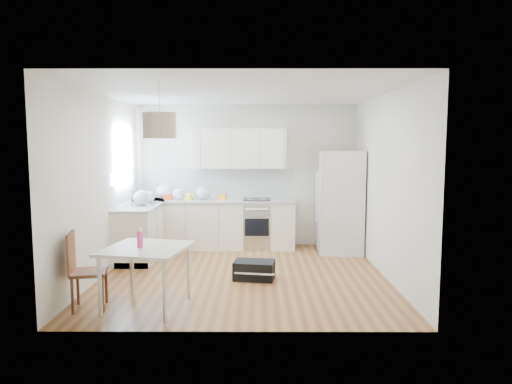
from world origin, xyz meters
TOP-DOWN VIEW (x-y plane):
  - floor at (0.00, 0.00)m, footprint 4.20×4.20m
  - ceiling at (0.00, 0.00)m, footprint 4.20×4.20m
  - wall_back at (0.00, 2.10)m, footprint 4.20×0.00m
  - wall_left at (-2.10, 0.00)m, footprint 0.00×4.20m
  - wall_right at (2.10, 0.00)m, footprint 0.00×4.20m
  - window_glassblock at (-2.09, 1.15)m, footprint 0.02×1.00m
  - cabinets_back at (-0.60, 1.80)m, footprint 3.00×0.60m
  - cabinets_left at (-1.80, 1.20)m, footprint 0.60×1.80m
  - counter_back at (-0.60, 1.80)m, footprint 3.02×0.64m
  - counter_left at (-1.80, 1.20)m, footprint 0.64×1.82m
  - backsplash_back at (-0.60, 2.09)m, footprint 3.00×0.01m
  - backsplash_left at (-2.09, 1.20)m, footprint 0.01×1.80m
  - upper_cabinets at (-0.15, 1.94)m, footprint 1.70×0.32m
  - range_oven at (0.20, 1.80)m, footprint 0.50×0.61m
  - sink at (-1.80, 1.15)m, footprint 0.50×0.80m
  - refrigerator at (1.72, 1.55)m, footprint 0.92×0.96m
  - dining_table at (-1.12, -1.36)m, footprint 1.09×1.09m
  - dining_chair at (-1.79, -1.42)m, footprint 0.46×0.46m
  - drink_bottle at (-1.18, -1.39)m, footprint 0.09×0.09m
  - gym_bag at (0.16, -0.22)m, footprint 0.63×0.46m
  - pendant_lamp at (-0.96, -1.19)m, footprint 0.43×0.43m
  - grocery_bag_a at (-1.56, 1.85)m, footprint 0.30×0.25m
  - grocery_bag_b at (-1.26, 1.75)m, footprint 0.24×0.20m
  - grocery_bag_c at (-0.81, 1.80)m, footprint 0.28×0.23m
  - grocery_bag_d at (-1.74, 1.42)m, footprint 0.23×0.19m
  - grocery_bag_e at (-1.78, 1.05)m, footprint 0.28×0.24m
  - snack_orange at (-0.46, 1.78)m, footprint 0.16×0.12m
  - snack_yellow at (-1.09, 1.75)m, footprint 0.20×0.18m
  - snack_red at (-1.48, 1.81)m, footprint 0.19×0.17m

SIDE VIEW (x-z plane):
  - floor at x=0.00m, z-range 0.00..0.00m
  - gym_bag at x=0.16m, z-range 0.00..0.27m
  - cabinets_back at x=-0.60m, z-range 0.00..0.88m
  - cabinets_left at x=-1.80m, z-range 0.00..0.88m
  - range_oven at x=0.20m, z-range 0.00..0.88m
  - dining_chair at x=-1.79m, z-range 0.00..0.93m
  - dining_table at x=-1.12m, z-range 0.29..1.02m
  - drink_bottle at x=-1.18m, z-range 0.73..0.97m
  - counter_back at x=-0.60m, z-range 0.88..0.92m
  - counter_left at x=-1.80m, z-range 0.88..0.92m
  - sink at x=-1.80m, z-range 0.84..0.99m
  - refrigerator at x=1.72m, z-range 0.00..1.84m
  - snack_orange at x=-0.46m, z-range 0.92..1.02m
  - snack_red at x=-1.48m, z-range 0.92..1.03m
  - snack_yellow at x=-1.09m, z-range 0.92..1.04m
  - grocery_bag_d at x=-1.74m, z-range 0.92..1.12m
  - grocery_bag_b at x=-1.26m, z-range 0.92..1.14m
  - grocery_bag_c at x=-0.81m, z-range 0.92..1.17m
  - grocery_bag_e at x=-1.78m, z-range 0.92..1.17m
  - grocery_bag_a at x=-1.56m, z-range 0.92..1.19m
  - backsplash_back at x=-0.60m, z-range 0.92..1.50m
  - backsplash_left at x=-2.09m, z-range 0.92..1.50m
  - wall_back at x=0.00m, z-range -0.75..3.45m
  - wall_left at x=-2.10m, z-range -0.75..3.45m
  - wall_right at x=2.10m, z-range -0.75..3.45m
  - window_glassblock at x=-2.09m, z-range 1.25..2.25m
  - upper_cabinets at x=-0.15m, z-range 1.50..2.25m
  - pendant_lamp at x=-0.96m, z-range 2.03..2.33m
  - ceiling at x=0.00m, z-range 2.70..2.70m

